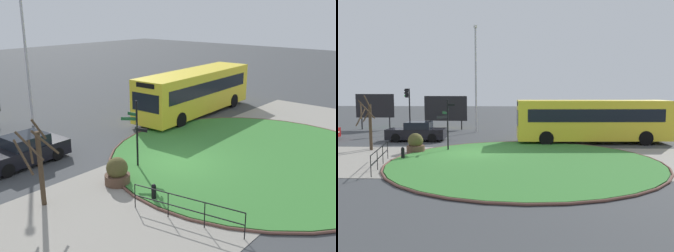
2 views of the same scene
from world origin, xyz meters
The scene contains 12 objects.
ground centered at (0.00, 0.00, 0.00)m, with size 120.00×120.00×0.00m, color #3D3F42.
sidewalk_paving centered at (0.00, -1.77, 0.01)m, with size 32.00×8.45×0.02m, color gray.
grass_island centered at (3.15, -2.29, 0.05)m, with size 14.04×14.04×0.10m, color #387A33.
grass_kerb_ring centered at (3.15, -2.29, 0.06)m, with size 14.35×14.35×0.11m, color brown.
signpost_directional centered at (-1.60, 1.12, 1.89)m, with size 0.97×1.13×3.22m.
bollard_foreground centered at (-3.50, -1.70, 0.36)m, with size 0.19×0.19×0.70m.
railing_grass_edge centered at (-3.99, -3.66, 0.64)m, with size 0.84×4.21×0.97m.
bus_yellow centered at (8.06, 4.98, 1.65)m, with size 10.81×3.09×3.06m.
car_far_lane centered at (-4.79, 5.54, 0.66)m, with size 4.34×1.97×1.42m.
lamppost_tall centered at (-1.03, 11.09, 4.99)m, with size 0.32×0.32×9.39m.
planter_near_signpost centered at (-3.42, 0.47, 0.53)m, with size 1.08×1.08×1.20m.
street_tree_bare centered at (-6.58, 1.17, 1.77)m, with size 1.26×1.40×3.48m.
Camera 1 is at (-13.50, -11.02, 7.12)m, focal length 41.58 mm.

